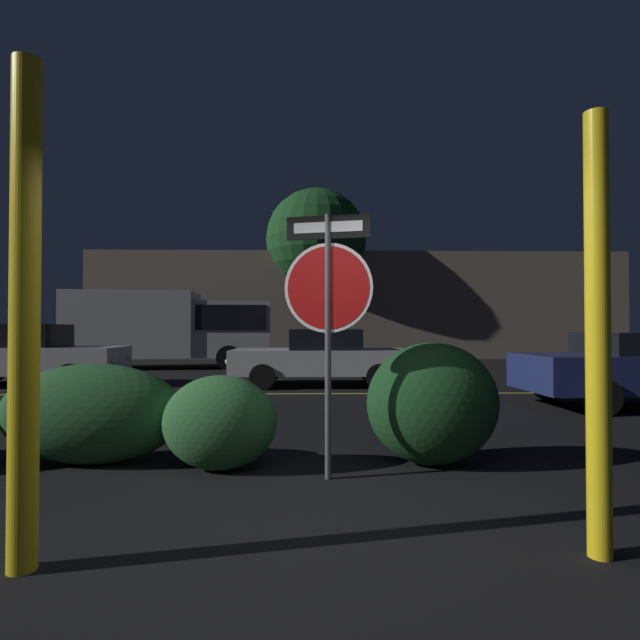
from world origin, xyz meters
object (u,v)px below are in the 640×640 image
object	(u,v)px
hedge_bush_2	(220,423)
passing_car_2	(321,357)
delivery_truck	(175,326)
stop_sign	(328,292)
street_lamp	(30,267)
yellow_pole_right	(598,333)
passing_car_1	(28,355)
tree_0	(316,240)
hedge_bush_1	(92,414)
yellow_pole_left	(25,312)
hedge_bush_3	(432,403)

from	to	relation	value
hedge_bush_2	passing_car_2	bearing A→B (deg)	80.72
hedge_bush_2	delivery_truck	bearing A→B (deg)	106.68
stop_sign	street_lamp	bearing A→B (deg)	141.05
yellow_pole_right	passing_car_1	xyz separation A→B (m)	(-8.79, 9.56, -0.64)
stop_sign	passing_car_1	xyz separation A→B (m)	(-7.17, 7.91, -1.01)
passing_car_2	street_lamp	distance (m)	11.54
passing_car_1	delivery_truck	distance (m)	5.99
delivery_truck	tree_0	distance (m)	8.68
passing_car_1	street_lamp	xyz separation A→B (m)	(-2.67, 4.86, 2.80)
hedge_bush_1	tree_0	size ratio (longest dim) A/B	0.24
street_lamp	yellow_pole_right	bearing A→B (deg)	-51.53
stop_sign	hedge_bush_2	xyz separation A→B (m)	(-1.07, 0.31, -1.29)
yellow_pole_right	tree_0	size ratio (longest dim) A/B	0.34
hedge_bush_1	hedge_bush_2	distance (m)	1.40
hedge_bush_2	street_lamp	world-z (taller)	street_lamp
stop_sign	yellow_pole_left	world-z (taller)	yellow_pole_left
hedge_bush_1	passing_car_2	distance (m)	7.62
hedge_bush_1	hedge_bush_2	size ratio (longest dim) A/B	1.69
yellow_pole_right	tree_0	world-z (taller)	tree_0
passing_car_2	delivery_truck	xyz separation A→B (m)	(-5.15, 5.71, 0.82)
hedge_bush_2	street_lamp	distance (m)	15.55
yellow_pole_left	delivery_truck	distance (m)	15.50
hedge_bush_1	delivery_truck	size ratio (longest dim) A/B	0.27
hedge_bush_2	passing_car_2	distance (m)	7.52
stop_sign	passing_car_2	distance (m)	7.81
stop_sign	hedge_bush_3	world-z (taller)	stop_sign
delivery_truck	street_lamp	xyz separation A→B (m)	(-4.83, -0.67, 2.03)
hedge_bush_1	passing_car_1	distance (m)	8.74
yellow_pole_right	stop_sign	bearing A→B (deg)	134.60
hedge_bush_1	street_lamp	world-z (taller)	street_lamp
passing_car_1	passing_car_2	bearing A→B (deg)	87.12
hedge_bush_1	street_lamp	size ratio (longest dim) A/B	0.32
yellow_pole_left	hedge_bush_1	bearing A→B (deg)	104.23
yellow_pole_right	delivery_truck	distance (m)	16.48
delivery_truck	yellow_pole_right	bearing A→B (deg)	19.61
yellow_pole_right	hedge_bush_2	world-z (taller)	yellow_pole_right
street_lamp	hedge_bush_1	bearing A→B (deg)	-58.78
stop_sign	passing_car_1	size ratio (longest dim) A/B	0.54
delivery_truck	hedge_bush_1	bearing A→B (deg)	7.17
hedge_bush_2	delivery_truck	world-z (taller)	delivery_truck
yellow_pole_left	street_lamp	xyz separation A→B (m)	(-7.98, 14.51, 2.04)
hedge_bush_3	hedge_bush_1	bearing A→B (deg)	178.16
stop_sign	tree_0	xyz separation A→B (m)	(0.20, 19.02, 3.91)
yellow_pole_left	tree_0	distance (m)	21.26
yellow_pole_right	passing_car_1	world-z (taller)	yellow_pole_right
delivery_truck	street_lamp	world-z (taller)	street_lamp
yellow_pole_left	delivery_truck	bearing A→B (deg)	101.72
yellow_pole_right	delivery_truck	bearing A→B (deg)	113.71
stop_sign	delivery_truck	size ratio (longest dim) A/B	0.35
tree_0	passing_car_1	bearing A→B (deg)	-123.59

